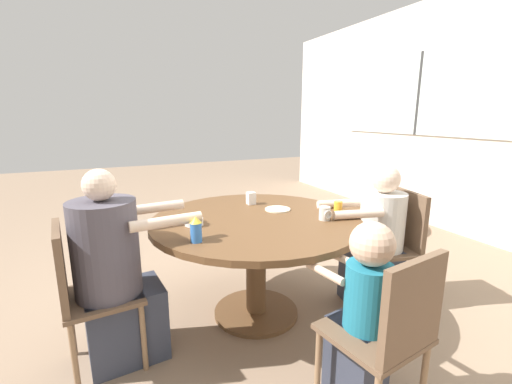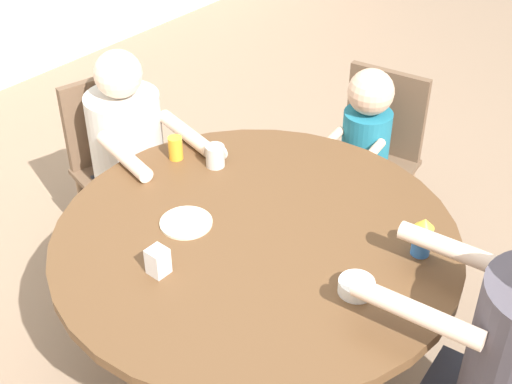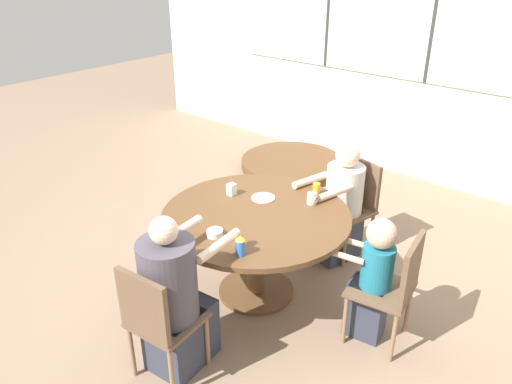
{
  "view_description": "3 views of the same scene",
  "coord_description": "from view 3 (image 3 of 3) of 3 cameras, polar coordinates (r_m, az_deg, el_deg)",
  "views": [
    {
      "loc": [
        2.03,
        -0.91,
        1.41
      ],
      "look_at": [
        0.0,
        0.0,
        0.9
      ],
      "focal_mm": 24.0,
      "sensor_mm": 36.0,
      "label": 1
    },
    {
      "loc": [
        -1.46,
        -1.23,
        2.28
      ],
      "look_at": [
        0.0,
        0.0,
        0.9
      ],
      "focal_mm": 50.0,
      "sensor_mm": 36.0,
      "label": 2
    },
    {
      "loc": [
        2.09,
        -2.48,
        2.53
      ],
      "look_at": [
        0.0,
        0.0,
        0.9
      ],
      "focal_mm": 35.0,
      "sensor_mm": 36.0,
      "label": 3
    }
  ],
  "objects": [
    {
      "name": "folded_table_stack",
      "position": [
        6.25,
        4.13,
        3.23
      ],
      "size": [
        1.26,
        1.26,
        0.12
      ],
      "color": "brown",
      "rests_on": "ground_plane"
    },
    {
      "name": "milk_carton_small",
      "position": [
        3.97,
        -2.81,
        0.31
      ],
      "size": [
        0.06,
        0.06,
        0.09
      ],
      "color": "silver",
      "rests_on": "dining_table"
    },
    {
      "name": "wall_back_with_windows",
      "position": [
        5.91,
        19.26,
        14.36
      ],
      "size": [
        8.4,
        0.08,
        2.8
      ],
      "color": "silver",
      "rests_on": "ground_plane"
    },
    {
      "name": "ground_plane",
      "position": [
        4.11,
        0.0,
        -11.33
      ],
      "size": [
        16.0,
        16.0,
        0.0
      ],
      "primitive_type": "plane",
      "color": "#8C725B"
    },
    {
      "name": "person_toddler",
      "position": [
        3.54,
        13.11,
        -9.95
      ],
      "size": [
        0.43,
        0.27,
        0.95
      ],
      "rotation": [
        0.0,
        0.0,
        -4.56
      ],
      "color": "#333847",
      "rests_on": "ground_plane"
    },
    {
      "name": "coffee_mug",
      "position": [
        3.86,
        6.43,
        -0.75
      ],
      "size": [
        0.08,
        0.07,
        0.09
      ],
      "color": "beige",
      "rests_on": "dining_table"
    },
    {
      "name": "chair_for_toddler",
      "position": [
        3.49,
        15.63,
        -10.0
      ],
      "size": [
        0.46,
        0.46,
        0.85
      ],
      "rotation": [
        0.0,
        0.0,
        -4.56
      ],
      "color": "brown",
      "rests_on": "ground_plane"
    },
    {
      "name": "person_man_blue_shirt",
      "position": [
        4.38,
        9.59,
        -1.84
      ],
      "size": [
        0.44,
        0.64,
        1.06
      ],
      "rotation": [
        0.0,
        0.0,
        -3.37
      ],
      "color": "#333847",
      "rests_on": "ground_plane"
    },
    {
      "name": "dining_table",
      "position": [
        3.78,
        0.0,
        -4.3
      ],
      "size": [
        1.42,
        1.42,
        0.72
      ],
      "color": "brown",
      "rests_on": "ground_plane"
    },
    {
      "name": "chair_for_man_blue_shirt",
      "position": [
        4.47,
        11.14,
        -0.82
      ],
      "size": [
        0.48,
        0.48,
        0.85
      ],
      "rotation": [
        0.0,
        0.0,
        -3.37
      ],
      "color": "brown",
      "rests_on": "ground_plane"
    },
    {
      "name": "chair_for_woman_green_shirt",
      "position": [
        3.16,
        -11.38,
        -13.85
      ],
      "size": [
        0.44,
        0.44,
        0.85
      ],
      "rotation": [
        0.0,
        0.0,
        0.11
      ],
      "color": "brown",
      "rests_on": "ground_plane"
    },
    {
      "name": "sippy_cup",
      "position": [
        3.21,
        -1.8,
        -6.08
      ],
      "size": [
        0.07,
        0.07,
        0.14
      ],
      "color": "blue",
      "rests_on": "dining_table"
    },
    {
      "name": "plate_tortillas",
      "position": [
        3.93,
        0.84,
        -0.68
      ],
      "size": [
        0.19,
        0.19,
        0.01
      ],
      "color": "beige",
      "rests_on": "dining_table"
    },
    {
      "name": "juice_glass",
      "position": [
        4.0,
        6.92,
        0.36
      ],
      "size": [
        0.06,
        0.06,
        0.1
      ],
      "color": "gold",
      "rests_on": "dining_table"
    },
    {
      "name": "person_woman_green_shirt",
      "position": [
        3.25,
        -9.25,
        -12.37
      ],
      "size": [
        0.42,
        0.69,
        1.13
      ],
      "rotation": [
        0.0,
        0.0,
        0.11
      ],
      "color": "#333847",
      "rests_on": "ground_plane"
    },
    {
      "name": "bowl_white_shallow",
      "position": [
        3.44,
        -4.76,
        -4.68
      ],
      "size": [
        0.11,
        0.11,
        0.04
      ],
      "color": "white",
      "rests_on": "dining_table"
    }
  ]
}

